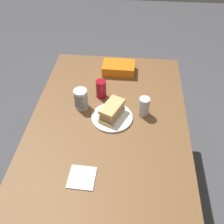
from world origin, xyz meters
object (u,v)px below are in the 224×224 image
object	(u,v)px
dining_table	(108,139)
soda_can_red	(101,89)
chip_bag	(119,68)
soda_can_silver	(144,107)
plastic_cup_stack	(81,99)
paper_plate	(112,117)
sandwich	(112,111)

from	to	relation	value
dining_table	soda_can_red	distance (m)	0.33
chip_bag	soda_can_silver	bearing A→B (deg)	-66.47
soda_can_red	chip_bag	xyz separation A→B (m)	(0.28, -0.09, -0.03)
chip_bag	plastic_cup_stack	distance (m)	0.44
dining_table	paper_plate	size ratio (longest dim) A/B	6.15
sandwich	soda_can_silver	size ratio (longest dim) A/B	1.68
sandwich	plastic_cup_stack	size ratio (longest dim) A/B	1.57
paper_plate	sandwich	distance (m)	0.05
soda_can_red	sandwich	bearing A→B (deg)	-154.96
soda_can_silver	chip_bag	bearing A→B (deg)	23.47
paper_plate	plastic_cup_stack	world-z (taller)	plastic_cup_stack
sandwich	chip_bag	bearing A→B (deg)	-0.39
dining_table	paper_plate	bearing A→B (deg)	-12.65
paper_plate	chip_bag	bearing A→B (deg)	-0.37
dining_table	soda_can_red	bearing A→B (deg)	14.08
chip_bag	soda_can_silver	xyz separation A→B (m)	(-0.42, -0.18, 0.03)
paper_plate	sandwich	xyz separation A→B (m)	(0.00, 0.00, 0.05)
dining_table	plastic_cup_stack	bearing A→B (deg)	47.38
soda_can_red	soda_can_silver	world-z (taller)	same
dining_table	chip_bag	world-z (taller)	chip_bag
soda_can_red	soda_can_silver	distance (m)	0.31
sandwich	dining_table	bearing A→B (deg)	168.03
paper_plate	soda_can_red	bearing A→B (deg)	24.61
chip_bag	soda_can_silver	world-z (taller)	soda_can_silver
paper_plate	chip_bag	xyz separation A→B (m)	(0.48, -0.00, 0.03)
sandwich	soda_can_silver	world-z (taller)	soda_can_silver
paper_plate	plastic_cup_stack	xyz separation A→B (m)	(0.08, 0.20, 0.06)
dining_table	chip_bag	bearing A→B (deg)	-2.25
sandwich	plastic_cup_stack	xyz separation A→B (m)	(0.08, 0.20, 0.01)
dining_table	sandwich	bearing A→B (deg)	-11.97
sandwich	plastic_cup_stack	distance (m)	0.21
plastic_cup_stack	soda_can_silver	bearing A→B (deg)	-94.16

